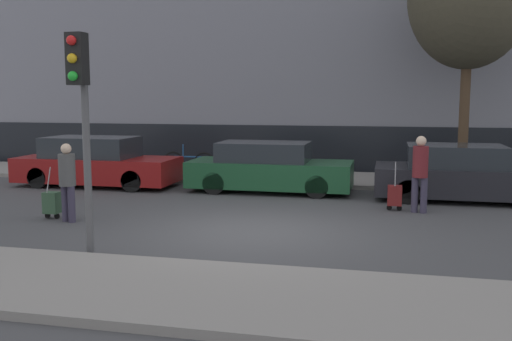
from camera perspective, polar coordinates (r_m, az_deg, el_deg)
ground_plane at (r=11.11m, az=-0.26°, el=-6.08°), size 80.00×80.00×0.00m
sidewalk_near at (r=7.63m, az=-6.88°, el=-11.97°), size 28.00×2.50×0.12m
sidewalk_far at (r=17.87m, az=4.90°, el=-0.79°), size 28.00×3.00×0.12m
parked_car_0 at (r=17.26m, az=-15.73°, el=0.71°), size 4.67×1.75×1.43m
parked_car_1 at (r=15.62m, az=1.28°, el=0.21°), size 4.44×1.73×1.36m
parked_car_2 at (r=15.20m, az=19.71°, el=-0.37°), size 4.25×1.90×1.39m
pedestrian_left at (r=12.40m, az=-18.35°, el=-0.70°), size 0.34×0.34×1.64m
trolley_left at (r=12.92m, az=-19.76°, el=-3.05°), size 0.34×0.29×1.11m
pedestrian_right at (r=13.21m, az=16.10°, el=0.12°), size 0.34×0.34×1.73m
trolley_right at (r=13.42m, az=13.69°, el=-2.45°), size 0.34×0.29×1.12m
traffic_light at (r=9.41m, az=-17.09°, el=6.84°), size 0.28×0.47×3.56m
parked_bicycle at (r=18.47m, az=-6.74°, el=0.80°), size 1.77×0.06×0.96m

